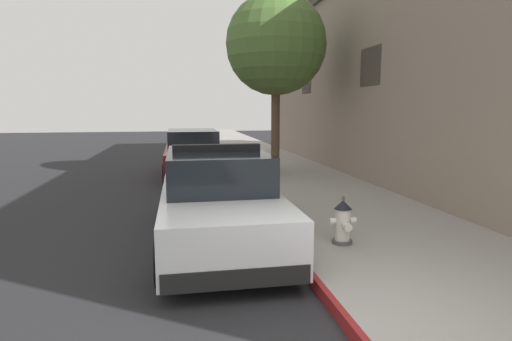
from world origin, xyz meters
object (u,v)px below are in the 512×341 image
at_px(parked_car_silver_ahead, 193,154).
at_px(fire_hydrant, 343,222).
at_px(street_tree, 276,45).
at_px(police_cruiser, 218,199).

distance_m(parked_car_silver_ahead, fire_hydrant, 8.63).
height_order(fire_hydrant, street_tree, street_tree).
bearing_deg(street_tree, fire_hydrant, -94.65).
xyz_separation_m(fire_hydrant, street_tree, (0.59, 7.22, 3.78)).
xyz_separation_m(parked_car_silver_ahead, street_tree, (2.65, -1.15, 3.55)).
distance_m(police_cruiser, fire_hydrant, 2.14).
height_order(police_cruiser, street_tree, street_tree).
distance_m(police_cruiser, street_tree, 7.59).
height_order(parked_car_silver_ahead, fire_hydrant, parked_car_silver_ahead).
bearing_deg(street_tree, police_cruiser, -111.60).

